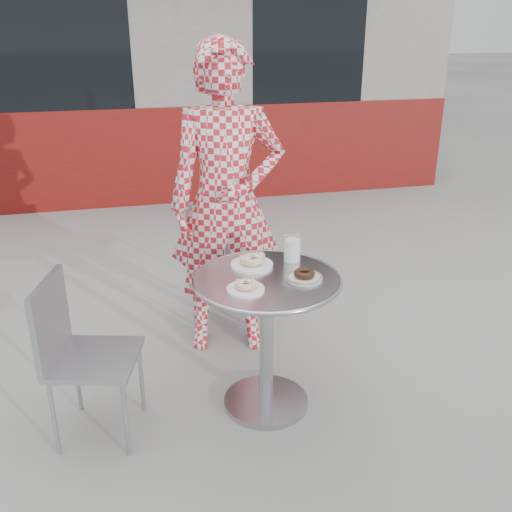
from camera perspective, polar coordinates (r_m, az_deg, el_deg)
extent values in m
plane|color=#A19F9A|center=(2.99, 0.86, -14.70)|extent=(60.00, 60.00, 0.00)
cube|color=gray|center=(7.93, -9.91, 19.96)|extent=(6.00, 4.00, 3.00)
cube|color=maroon|center=(6.15, -7.86, 10.02)|extent=(6.02, 0.20, 1.00)
cube|color=black|center=(5.94, -20.76, 20.12)|extent=(1.60, 0.04, 1.40)
cube|color=black|center=(6.24, 5.41, 21.42)|extent=(1.20, 0.04, 1.40)
cylinder|color=silver|center=(2.99, 1.00, -14.31)|extent=(0.43, 0.43, 0.03)
cylinder|color=silver|center=(2.80, 1.05, -8.75)|extent=(0.07, 0.07, 0.68)
cylinder|color=silver|center=(2.64, 1.10, -2.36)|extent=(0.68, 0.68, 0.02)
torus|color=silver|center=(2.64, 1.10, -2.36)|extent=(0.70, 0.70, 0.02)
cube|color=#A0A3A8|center=(3.65, -3.51, 0.04)|extent=(0.46, 0.46, 0.03)
cube|color=#A0A3A8|center=(3.41, -3.68, 2.08)|extent=(0.38, 0.11, 0.39)
cube|color=#A0A3A8|center=(2.70, -15.78, -9.88)|extent=(0.46, 0.46, 0.03)
cube|color=#A0A3A8|center=(2.66, -19.88, -6.00)|extent=(0.12, 0.36, 0.37)
imported|color=red|center=(3.16, -2.94, 5.29)|extent=(0.69, 0.50, 1.74)
cylinder|color=white|center=(2.75, -0.41, -0.88)|extent=(0.20, 0.20, 0.01)
torus|color=tan|center=(2.74, -0.42, -0.38)|extent=(0.12, 0.12, 0.04)
sphere|color=#B77A3F|center=(2.79, 0.51, 0.04)|extent=(0.04, 0.04, 0.04)
cylinder|color=white|center=(2.51, -1.05, -3.32)|extent=(0.17, 0.17, 0.01)
torus|color=tan|center=(2.50, -1.05, -2.88)|extent=(0.10, 0.10, 0.03)
cylinder|color=white|center=(2.63, 4.84, -2.19)|extent=(0.17, 0.17, 0.01)
torus|color=black|center=(2.62, 4.86, -1.75)|extent=(0.10, 0.10, 0.03)
torus|color=black|center=(2.63, 4.84, -2.11)|extent=(0.17, 0.17, 0.01)
cylinder|color=white|center=(2.80, 3.65, 0.57)|extent=(0.08, 0.08, 0.11)
cylinder|color=white|center=(2.80, 3.65, 0.78)|extent=(0.09, 0.09, 0.13)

